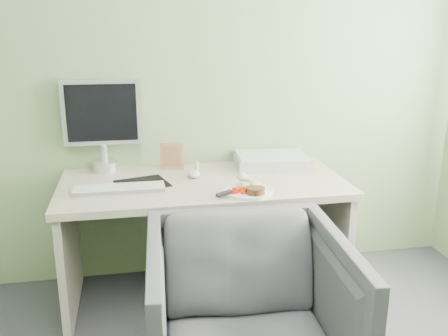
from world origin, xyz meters
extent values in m
plane|color=gray|center=(0.00, 2.00, 1.35)|extent=(3.50, 0.00, 3.50)
cube|color=#B5A897|center=(0.00, 1.62, 0.71)|extent=(1.60, 0.75, 0.04)
cube|color=#BDB5A2|center=(-0.76, 1.62, 0.34)|extent=(0.04, 0.70, 0.69)
cube|color=#BDB5A2|center=(0.76, 1.62, 0.34)|extent=(0.04, 0.70, 0.69)
cylinder|color=white|center=(0.20, 1.38, 0.74)|extent=(0.27, 0.27, 0.01)
cylinder|color=black|center=(0.23, 1.32, 0.76)|extent=(0.13, 0.13, 0.03)
ellipsoid|color=tan|center=(0.23, 1.42, 0.78)|extent=(0.13, 0.10, 0.07)
cube|color=red|center=(0.14, 1.35, 0.76)|extent=(0.07, 0.07, 0.04)
cube|color=silver|center=(0.18, 1.39, 0.75)|extent=(0.14, 0.10, 0.01)
cube|color=black|center=(0.06, 1.32, 0.76)|extent=(0.10, 0.07, 0.02)
cube|color=black|center=(-0.34, 1.64, 0.73)|extent=(0.33, 0.30, 0.00)
cube|color=white|center=(-0.46, 1.52, 0.75)|extent=(0.47, 0.15, 0.02)
ellipsoid|color=white|center=(-0.04, 1.71, 0.75)|extent=(0.08, 0.13, 0.04)
cube|color=#8B5F40|center=(-0.15, 1.88, 0.81)|extent=(0.13, 0.04, 0.17)
cylinder|color=white|center=(0.00, 1.85, 0.75)|extent=(0.02, 0.02, 0.05)
cone|color=#89B7DB|center=(0.00, 1.85, 0.78)|extent=(0.02, 0.02, 0.02)
cube|color=#A8AAAF|center=(0.46, 1.84, 0.76)|extent=(0.45, 0.32, 0.07)
cylinder|color=silver|center=(-0.55, 1.92, 0.76)|extent=(0.14, 0.14, 0.06)
cylinder|color=silver|center=(-0.55, 1.92, 0.84)|extent=(0.04, 0.04, 0.10)
cube|color=silver|center=(-0.55, 1.95, 1.08)|extent=(0.46, 0.05, 0.38)
cube|color=black|center=(-0.55, 1.92, 1.08)|extent=(0.40, 0.02, 0.33)
imported|color=#3C3D42|center=(0.06, 0.75, 0.38)|extent=(0.86, 0.89, 0.77)
camera|label=1|loc=(-0.38, -1.03, 1.60)|focal=40.00mm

